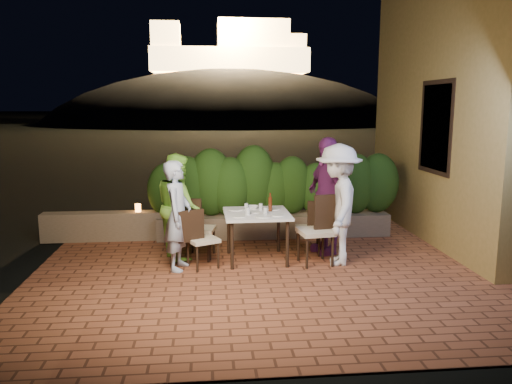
{
  "coord_description": "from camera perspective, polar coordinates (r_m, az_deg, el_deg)",
  "views": [
    {
      "loc": [
        -0.98,
        -6.5,
        2.36
      ],
      "look_at": [
        -0.26,
        0.98,
        1.05
      ],
      "focal_mm": 35.0,
      "sensor_mm": 36.0,
      "label": 1
    }
  ],
  "objects": [
    {
      "name": "glass_ne",
      "position": [
        7.47,
        1.09,
        -2.17
      ],
      "size": [
        0.06,
        0.06,
        0.1
      ],
      "primitive_type": "cylinder",
      "color": "silver",
      "rests_on": "dining_table"
    },
    {
      "name": "diner_purple",
      "position": [
        8.05,
        8.12,
        -0.4
      ],
      "size": [
        0.74,
        1.18,
        1.87
      ],
      "primitive_type": "imported",
      "rotation": [
        0.0,
        0.0,
        -1.3
      ],
      "color": "#6D2463",
      "rests_on": "ground"
    },
    {
      "name": "plate_ne",
      "position": [
        7.4,
        2.53,
        -2.66
      ],
      "size": [
        0.2,
        0.2,
        0.01
      ],
      "primitive_type": "cylinder",
      "color": "white",
      "rests_on": "dining_table"
    },
    {
      "name": "glass_se",
      "position": [
        7.78,
        0.54,
        -1.69
      ],
      "size": [
        0.06,
        0.06,
        0.1
      ],
      "primitive_type": "cylinder",
      "color": "silver",
      "rests_on": "dining_table"
    },
    {
      "name": "window_pane",
      "position": [
        8.87,
        20.02,
        6.96
      ],
      "size": [
        0.08,
        1.0,
        1.4
      ],
      "primitive_type": "cube",
      "color": "black",
      "rests_on": "building_wall"
    },
    {
      "name": "diner_white",
      "position": [
        7.51,
        9.34,
        -1.43
      ],
      "size": [
        0.9,
        1.28,
        1.81
      ],
      "primitive_type": "imported",
      "rotation": [
        0.0,
        0.0,
        -1.78
      ],
      "color": "silver",
      "rests_on": "ground"
    },
    {
      "name": "plate_nw",
      "position": [
        7.32,
        -1.85,
        -2.79
      ],
      "size": [
        0.21,
        0.21,
        0.01
      ],
      "primitive_type": "cylinder",
      "color": "white",
      "rests_on": "dining_table"
    },
    {
      "name": "dining_table",
      "position": [
        7.68,
        0.07,
        -5.09
      ],
      "size": [
        1.0,
        1.0,
        0.75
      ],
      "primitive_type": null,
      "rotation": [
        0.0,
        0.0,
        0.02
      ],
      "color": "white",
      "rests_on": "ground"
    },
    {
      "name": "plate_sw",
      "position": [
        7.79,
        -2.3,
        -2.0
      ],
      "size": [
        0.24,
        0.24,
        0.01
      ],
      "primitive_type": "cylinder",
      "color": "white",
      "rests_on": "dining_table"
    },
    {
      "name": "window_frame",
      "position": [
        8.86,
        19.97,
        6.97
      ],
      "size": [
        0.06,
        1.15,
        1.55
      ],
      "primitive_type": "cube",
      "color": "black",
      "rests_on": "building_wall"
    },
    {
      "name": "bowl",
      "position": [
        7.89,
        -0.34,
        -1.74
      ],
      "size": [
        0.19,
        0.19,
        0.04
      ],
      "primitive_type": "imported",
      "rotation": [
        0.0,
        0.0,
        -0.13
      ],
      "color": "white",
      "rests_on": "dining_table"
    },
    {
      "name": "planter",
      "position": [
        9.14,
        2.07,
        -3.79
      ],
      "size": [
        4.2,
        0.55,
        0.4
      ],
      "primitive_type": "cube",
      "color": "#736049",
      "rests_on": "ground"
    },
    {
      "name": "chair_right_back",
      "position": [
        8.04,
        5.99,
        -4.04
      ],
      "size": [
        0.45,
        0.45,
        0.86
      ],
      "primitive_type": null,
      "rotation": [
        0.0,
        0.0,
        3.01
      ],
      "color": "black",
      "rests_on": "ground"
    },
    {
      "name": "parapet_lamp",
      "position": [
        9.07,
        -13.34,
        -1.77
      ],
      "size": [
        0.1,
        0.1,
        0.14
      ],
      "primitive_type": "cylinder",
      "color": "orange",
      "rests_on": "parapet"
    },
    {
      "name": "glass_sw",
      "position": [
        7.78,
        -1.11,
        -1.68
      ],
      "size": [
        0.06,
        0.06,
        0.1
      ],
      "primitive_type": "cylinder",
      "color": "silver",
      "rests_on": "dining_table"
    },
    {
      "name": "terrace_floor",
      "position": [
        7.48,
        2.35,
        -9.13
      ],
      "size": [
        7.0,
        6.0,
        0.15
      ],
      "primitive_type": "cube",
      "color": "brown",
      "rests_on": "ground"
    },
    {
      "name": "diner_blue",
      "position": [
        7.26,
        -8.93,
        -2.68
      ],
      "size": [
        0.49,
        0.64,
        1.59
      ],
      "primitive_type": "imported",
      "rotation": [
        0.0,
        0.0,
        1.38
      ],
      "color": "#9EAFCB",
      "rests_on": "ground"
    },
    {
      "name": "hill",
      "position": [
        66.87,
        -2.94,
        4.42
      ],
      "size": [
        52.0,
        40.0,
        22.0
      ],
      "primitive_type": "ellipsoid",
      "color": "black",
      "rests_on": "ground"
    },
    {
      "name": "diner_green",
      "position": [
        7.83,
        -8.86,
        -1.58
      ],
      "size": [
        0.85,
        0.96,
        1.64
      ],
      "primitive_type": "imported",
      "rotation": [
        0.0,
        0.0,
        1.9
      ],
      "color": "#8EE146",
      "rests_on": "ground"
    },
    {
      "name": "ground",
      "position": [
        6.99,
        2.92,
        -10.03
      ],
      "size": [
        400.0,
        400.0,
        0.0
      ],
      "primitive_type": "plane",
      "color": "black",
      "rests_on": "ground"
    },
    {
      "name": "hedge",
      "position": [
        8.99,
        2.1,
        0.86
      ],
      "size": [
        4.0,
        0.7,
        1.1
      ],
      "primitive_type": null,
      "color": "#1F3F11",
      "rests_on": "planter"
    },
    {
      "name": "chair_right_front",
      "position": [
        7.52,
        6.82,
        -4.32
      ],
      "size": [
        0.55,
        0.55,
        1.05
      ],
      "primitive_type": null,
      "rotation": [
        0.0,
        0.0,
        3.28
      ],
      "color": "black",
      "rests_on": "ground"
    },
    {
      "name": "beer_bottle",
      "position": [
        7.66,
        1.64,
        -1.16
      ],
      "size": [
        0.06,
        0.06,
        0.29
      ],
      "primitive_type": null,
      "color": "#4E1E0D",
      "rests_on": "dining_table"
    },
    {
      "name": "plate_se",
      "position": [
        7.83,
        2.06,
        -1.94
      ],
      "size": [
        0.2,
        0.2,
        0.01
      ],
      "primitive_type": "cylinder",
      "color": "white",
      "rests_on": "dining_table"
    },
    {
      "name": "plate_centre",
      "position": [
        7.62,
        -0.1,
        -2.27
      ],
      "size": [
        0.2,
        0.2,
        0.01
      ],
      "primitive_type": "cylinder",
      "color": "white",
      "rests_on": "dining_table"
    },
    {
      "name": "fortress",
      "position": [
        67.07,
        -3.05,
        16.85
      ],
      "size": [
        26.0,
        8.0,
        8.0
      ],
      "primitive_type": null,
      "color": "#FFCC7A",
      "rests_on": "hill"
    },
    {
      "name": "chair_left_front",
      "position": [
        7.37,
        -6.12,
        -5.28
      ],
      "size": [
        0.54,
        0.54,
        0.88
      ],
      "primitive_type": null,
      "rotation": [
        0.0,
        0.0,
        0.45
      ],
      "color": "black",
      "rests_on": "ground"
    },
    {
      "name": "parapet",
      "position": [
        9.23,
        -16.76,
        -3.76
      ],
      "size": [
        2.2,
        0.3,
        0.5
      ],
      "primitive_type": "cube",
      "color": "#736049",
      "rests_on": "ground"
    },
    {
      "name": "chair_left_back",
      "position": [
        7.89,
        -6.36,
        -4.09
      ],
      "size": [
        0.5,
        0.5,
        0.93
      ],
      "primitive_type": null,
      "rotation": [
        0.0,
        0.0,
        -0.19
      ],
      "color": "black",
      "rests_on": "ground"
    },
    {
      "name": "building_wall",
      "position": [
        9.66,
        23.16,
        9.93
      ],
      "size": [
        1.6,
        5.0,
        5.0
      ],
      "primitive_type": "cube",
      "color": "#A28340",
      "rests_on": "ground"
    },
    {
      "name": "plate_front",
      "position": [
        7.31,
        0.84,
        -2.79
      ],
      "size": [
        0.24,
        0.24,
        0.01
      ],
      "primitive_type": "cylinder",
      "color": "white",
      "rests_on": "dining_table"
    },
    {
      "name": "glass_nw",
      "position": [
        7.43,
        -0.96,
        -2.19
      ],
      "size": [
        0.07,
        0.07,
        0.11
      ],
      "primitive_type": "cylinder",
      "color": "silver",
      "rests_on": "dining_table"
    }
  ]
}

